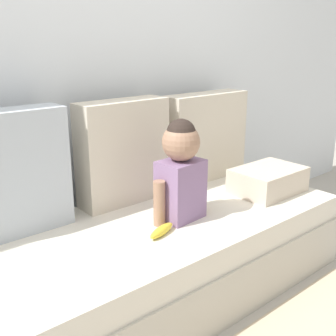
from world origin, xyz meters
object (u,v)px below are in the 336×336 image
folded_blanket (268,180)px  banana (162,231)px  couch (162,256)px  toddler (181,169)px  throw_pillow_left (8,174)px  throw_pillow_center (123,152)px  throw_pillow_right (205,137)px

folded_blanket → banana: bearing=-177.9°
couch → toddler: (0.08, -0.05, 0.46)m
throw_pillow_left → toddler: 0.77m
couch → folded_blanket: folded_blanket is taller
throw_pillow_center → toddler: (0.08, -0.36, -0.02)m
throw_pillow_right → throw_pillow_center: bearing=180.0°
banana → toddler: bearing=24.3°
throw_pillow_left → banana: 0.71m
toddler → folded_blanket: 0.64m
throw_pillow_left → toddler: (0.68, -0.36, -0.03)m
toddler → banana: bearing=-155.7°
throw_pillow_center → banana: bearing=-104.0°
couch → toddler: size_ratio=3.99×
couch → banana: bearing=-130.0°
throw_pillow_left → throw_pillow_right: 1.21m
folded_blanket → throw_pillow_center: bearing=148.9°
banana → throw_pillow_left: bearing=137.8°
throw_pillow_right → toddler: throw_pillow_right is taller
throw_pillow_right → banana: size_ratio=3.36×
throw_pillow_center → toddler: 0.37m
couch → banana: (-0.11, -0.13, 0.23)m
throw_pillow_left → throw_pillow_right: throw_pillow_left is taller
toddler → folded_blanket: size_ratio=1.22×
couch → banana: banana is taller
banana → folded_blanket: (0.80, 0.03, 0.05)m
throw_pillow_center → folded_blanket: (0.69, -0.42, -0.20)m
throw_pillow_center → throw_pillow_right: 0.60m
throw_pillow_center → banana: (-0.11, -0.45, -0.25)m
couch → banana: 0.28m
couch → throw_pillow_right: (0.60, 0.31, 0.47)m
couch → throw_pillow_right: bearing=27.5°
throw_pillow_center → banana: throw_pillow_center is taller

